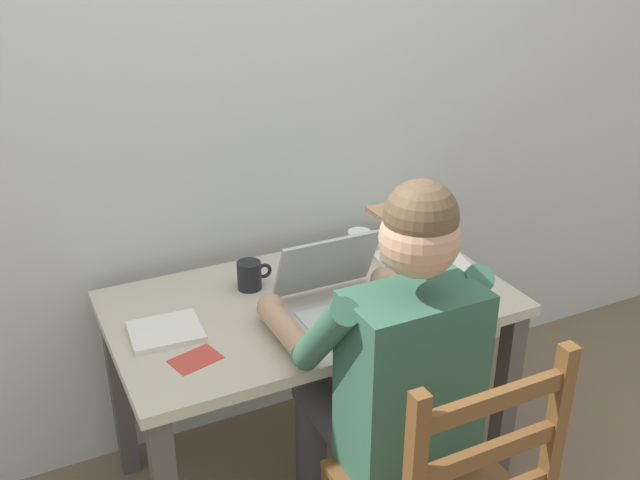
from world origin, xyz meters
TOP-DOWN VIEW (x-y plane):
  - ground_plane at (0.00, 0.00)m, footprint 8.00×8.00m
  - back_wall at (0.00, 0.43)m, footprint 6.00×0.04m
  - desk at (0.00, 0.00)m, footprint 1.24×0.70m
  - seated_person at (0.03, -0.42)m, footprint 0.50×0.60m
  - laptop at (0.05, -0.11)m, footprint 0.33×0.33m
  - computer_mouse at (0.28, -0.19)m, footprint 0.06×0.10m
  - coffee_mug_white at (0.29, 0.20)m, footprint 0.12×0.08m
  - coffee_mug_dark at (-0.14, 0.15)m, footprint 0.12×0.08m
  - book_stack_main at (0.40, 0.03)m, footprint 0.19×0.16m
  - paper_pile_near_laptop at (0.43, 0.09)m, footprint 0.26×0.20m
  - paper_pile_back_corner at (0.47, -0.00)m, footprint 0.25×0.21m
  - paper_pile_side at (-0.46, -0.01)m, footprint 0.21×0.19m
  - landscape_photo_print at (-0.42, -0.17)m, footprint 0.15×0.12m

SIDE VIEW (x-z plane):
  - ground_plane at x=0.00m, z-range 0.00..0.00m
  - desk at x=0.00m, z-range 0.25..0.95m
  - seated_person at x=0.03m, z-range 0.07..1.33m
  - landscape_photo_print at x=-0.42m, z-range 0.70..0.70m
  - paper_pile_near_laptop at x=0.43m, z-range 0.70..0.72m
  - paper_pile_back_corner at x=0.47m, z-range 0.70..0.72m
  - paper_pile_side at x=-0.46m, z-range 0.70..0.72m
  - computer_mouse at x=0.28m, z-range 0.70..0.74m
  - book_stack_main at x=0.40m, z-range 0.70..0.76m
  - coffee_mug_dark at x=-0.14m, z-range 0.70..0.79m
  - coffee_mug_white at x=0.29m, z-range 0.70..0.79m
  - laptop at x=0.05m, z-range 0.64..0.86m
  - back_wall at x=0.00m, z-range 0.00..2.60m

